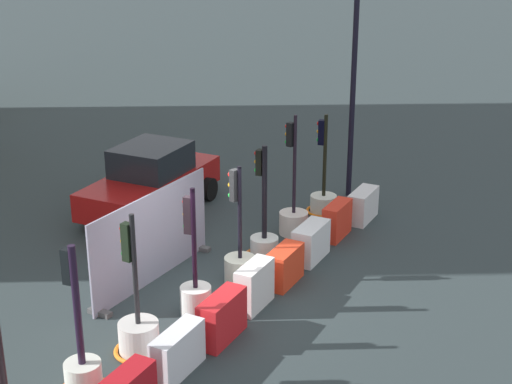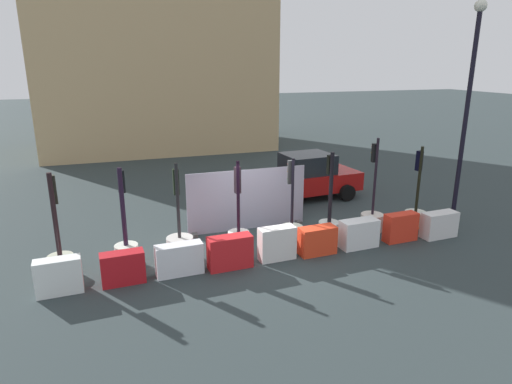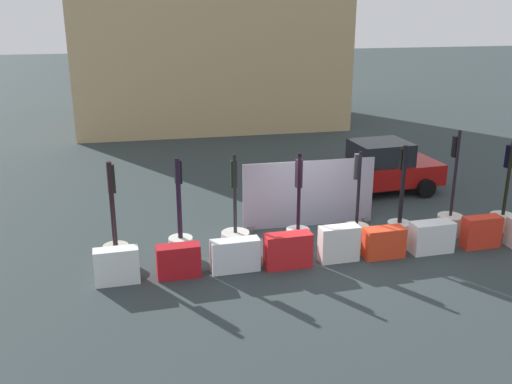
# 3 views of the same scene
# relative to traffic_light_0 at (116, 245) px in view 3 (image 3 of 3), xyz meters

# --- Properties ---
(ground_plane) EXTENTS (120.00, 120.00, 0.00)m
(ground_plane) POSITION_rel_traffic_light_0_xyz_m (5.31, -0.06, -0.49)
(ground_plane) COLOR #2D3739
(traffic_light_0) EXTENTS (0.83, 0.83, 2.60)m
(traffic_light_0) POSITION_rel_traffic_light_0_xyz_m (0.00, 0.00, 0.00)
(traffic_light_0) COLOR #B5B9A0
(traffic_light_0) RESTS_ON ground_plane
(traffic_light_1) EXTENTS (0.82, 0.82, 2.59)m
(traffic_light_1) POSITION_rel_traffic_light_0_xyz_m (1.57, 0.04, -0.02)
(traffic_light_1) COLOR silver
(traffic_light_1) RESTS_ON ground_plane
(traffic_light_2) EXTENTS (0.91, 0.91, 2.62)m
(traffic_light_2) POSITION_rel_traffic_light_0_xyz_m (2.95, 0.00, -0.11)
(traffic_light_2) COLOR silver
(traffic_light_2) RESTS_ON ground_plane
(traffic_light_3) EXTENTS (0.60, 0.60, 2.58)m
(traffic_light_3) POSITION_rel_traffic_light_0_xyz_m (4.56, -0.09, 0.02)
(traffic_light_3) COLOR silver
(traffic_light_3) RESTS_ON ground_plane
(traffic_light_4) EXTENTS (0.66, 0.66, 2.54)m
(traffic_light_4) POSITION_rel_traffic_light_0_xyz_m (6.13, -0.13, -0.02)
(traffic_light_4) COLOR beige
(traffic_light_4) RESTS_ON ground_plane
(traffic_light_5) EXTENTS (0.92, 0.92, 2.61)m
(traffic_light_5) POSITION_rel_traffic_light_0_xyz_m (7.42, 0.02, -0.06)
(traffic_light_5) COLOR silver
(traffic_light_5) RESTS_ON ground_plane
(traffic_light_6) EXTENTS (0.69, 0.69, 2.92)m
(traffic_light_6) POSITION_rel_traffic_light_0_xyz_m (8.95, 0.08, -0.03)
(traffic_light_6) COLOR silver
(traffic_light_6) RESTS_ON ground_plane
(traffic_light_7) EXTENTS (0.88, 0.88, 2.58)m
(traffic_light_7) POSITION_rel_traffic_light_0_xyz_m (10.55, 0.05, -0.09)
(traffic_light_7) COLOR silver
(traffic_light_7) RESTS_ON ground_plane
(construction_barrier_0) EXTENTS (1.02, 0.42, 0.85)m
(construction_barrier_0) POSITION_rel_traffic_light_0_xyz_m (0.04, -1.02, -0.07)
(construction_barrier_0) COLOR silver
(construction_barrier_0) RESTS_ON ground_plane
(construction_barrier_1) EXTENTS (1.02, 0.44, 0.79)m
(construction_barrier_1) POSITION_rel_traffic_light_0_xyz_m (1.43, -0.99, -0.10)
(construction_barrier_1) COLOR red
(construction_barrier_1) RESTS_ON ground_plane
(construction_barrier_2) EXTENTS (1.17, 0.43, 0.80)m
(construction_barrier_2) POSITION_rel_traffic_light_0_xyz_m (2.78, -0.96, -0.10)
(construction_barrier_2) COLOR silver
(construction_barrier_2) RESTS_ON ground_plane
(construction_barrier_3) EXTENTS (1.15, 0.47, 0.86)m
(construction_barrier_3) POSITION_rel_traffic_light_0_xyz_m (4.06, -1.01, -0.07)
(construction_barrier_3) COLOR red
(construction_barrier_3) RESTS_ON ground_plane
(construction_barrier_4) EXTENTS (1.00, 0.43, 0.90)m
(construction_barrier_4) POSITION_rel_traffic_light_0_xyz_m (5.38, -0.92, -0.04)
(construction_barrier_4) COLOR silver
(construction_barrier_4) RESTS_ON ground_plane
(construction_barrier_5) EXTENTS (1.04, 0.48, 0.77)m
(construction_barrier_5) POSITION_rel_traffic_light_0_xyz_m (6.55, -0.96, -0.11)
(construction_barrier_5) COLOR red
(construction_barrier_5) RESTS_ON ground_plane
(construction_barrier_6) EXTENTS (1.11, 0.53, 0.81)m
(construction_barrier_6) POSITION_rel_traffic_light_0_xyz_m (7.88, -0.91, -0.09)
(construction_barrier_6) COLOR silver
(construction_barrier_6) RESTS_ON ground_plane
(construction_barrier_7) EXTENTS (1.02, 0.42, 0.84)m
(construction_barrier_7) POSITION_rel_traffic_light_0_xyz_m (9.28, -0.91, -0.07)
(construction_barrier_7) COLOR red
(construction_barrier_7) RESTS_ON ground_plane
(car_red_compact) EXTENTS (4.33, 2.39, 1.73)m
(car_red_compact) POSITION_rel_traffic_light_0_xyz_m (8.45, 3.91, 0.33)
(car_red_compact) COLOR #9D1211
(car_red_compact) RESTS_ON ground_plane
(site_fence_panel) EXTENTS (3.81, 0.50, 1.92)m
(site_fence_panel) POSITION_rel_traffic_light_0_xyz_m (5.33, 1.48, 0.42)
(site_fence_panel) COLOR #9594AA
(site_fence_panel) RESTS_ON ground_plane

